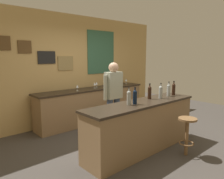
% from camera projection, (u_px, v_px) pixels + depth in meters
% --- Properties ---
extents(ground_plane, '(10.00, 10.00, 0.00)m').
position_uv_depth(ground_plane, '(126.00, 143.00, 4.33)').
color(ground_plane, '#423D38').
extents(back_wall, '(6.00, 0.09, 2.80)m').
position_uv_depth(back_wall, '(72.00, 69.00, 5.61)').
color(back_wall, tan).
rests_on(back_wall, ground_plane).
extents(bar_counter, '(2.47, 0.60, 0.92)m').
position_uv_depth(bar_counter, '(142.00, 126.00, 3.97)').
color(bar_counter, olive).
rests_on(bar_counter, ground_plane).
extents(side_counter, '(3.19, 0.56, 0.90)m').
position_uv_depth(side_counter, '(93.00, 105.00, 5.74)').
color(side_counter, olive).
rests_on(side_counter, ground_plane).
extents(bartender, '(0.52, 0.21, 1.62)m').
position_uv_depth(bartender, '(113.00, 95.00, 4.54)').
color(bartender, '#384766').
rests_on(bartender, ground_plane).
extents(bar_stool, '(0.32, 0.32, 0.68)m').
position_uv_depth(bar_stool, '(187.00, 130.00, 3.75)').
color(bar_stool, brown).
rests_on(bar_stool, ground_plane).
extents(wine_bottle_a, '(0.07, 0.07, 0.31)m').
position_uv_depth(wine_bottle_a, '(129.00, 97.00, 3.64)').
color(wine_bottle_a, '#999E99').
rests_on(wine_bottle_a, bar_counter).
extents(wine_bottle_b, '(0.07, 0.07, 0.31)m').
position_uv_depth(wine_bottle_b, '(135.00, 96.00, 3.71)').
color(wine_bottle_b, black).
rests_on(wine_bottle_b, bar_counter).
extents(wine_bottle_c, '(0.07, 0.07, 0.31)m').
position_uv_depth(wine_bottle_c, '(150.00, 92.00, 4.16)').
color(wine_bottle_c, black).
rests_on(wine_bottle_c, bar_counter).
extents(wine_bottle_d, '(0.07, 0.07, 0.31)m').
position_uv_depth(wine_bottle_d, '(161.00, 92.00, 4.21)').
color(wine_bottle_d, '#999E99').
rests_on(wine_bottle_d, bar_counter).
extents(wine_bottle_e, '(0.07, 0.07, 0.31)m').
position_uv_depth(wine_bottle_e, '(169.00, 90.00, 4.45)').
color(wine_bottle_e, '#999E99').
rests_on(wine_bottle_e, bar_counter).
extents(wine_bottle_f, '(0.07, 0.07, 0.31)m').
position_uv_depth(wine_bottle_f, '(174.00, 89.00, 4.56)').
color(wine_bottle_f, black).
rests_on(wine_bottle_f, bar_counter).
extents(wine_glass_a, '(0.07, 0.07, 0.16)m').
position_uv_depth(wine_glass_a, '(77.00, 86.00, 5.23)').
color(wine_glass_a, silver).
rests_on(wine_glass_a, side_counter).
extents(wine_glass_b, '(0.07, 0.07, 0.16)m').
position_uv_depth(wine_glass_b, '(95.00, 84.00, 5.68)').
color(wine_glass_b, silver).
rests_on(wine_glass_b, side_counter).
extents(wine_glass_c, '(0.07, 0.07, 0.16)m').
position_uv_depth(wine_glass_c, '(97.00, 83.00, 5.81)').
color(wine_glass_c, silver).
rests_on(wine_glass_c, side_counter).
extents(wine_glass_d, '(0.07, 0.07, 0.16)m').
position_uv_depth(wine_glass_d, '(126.00, 80.00, 6.59)').
color(wine_glass_d, silver).
rests_on(wine_glass_d, side_counter).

